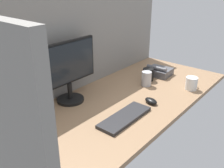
% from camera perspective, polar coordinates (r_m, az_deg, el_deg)
% --- Properties ---
extents(ground_plane, '(1.80, 0.80, 0.03)m').
position_cam_1_polar(ground_plane, '(1.74, 2.31, -3.66)').
color(ground_plane, '#8C6B4C').
extents(cubicle_wall_back, '(1.80, 0.05, 0.67)m').
position_cam_1_polar(cubicle_wall_back, '(1.85, -6.88, 9.49)').
color(cubicle_wall_back, gray).
rests_on(cubicle_wall_back, ground_plane).
extents(monitor, '(0.46, 0.18, 0.40)m').
position_cam_1_polar(monitor, '(1.63, -10.00, 3.41)').
color(monitor, black).
rests_on(monitor, ground_plane).
extents(keyboard, '(0.37, 0.13, 0.02)m').
position_cam_1_polar(keyboard, '(1.49, 2.91, -7.51)').
color(keyboard, '#262628').
rests_on(keyboard, ground_plane).
extents(mouse, '(0.08, 0.11, 0.03)m').
position_cam_1_polar(mouse, '(1.68, 8.81, -3.81)').
color(mouse, black).
rests_on(mouse, ground_plane).
extents(mug_black_travel, '(0.08, 0.08, 0.10)m').
position_cam_1_polar(mug_black_travel, '(2.02, 8.15, 2.13)').
color(mug_black_travel, black).
rests_on(mug_black_travel, ground_plane).
extents(mug_ceramic_white, '(0.12, 0.08, 0.09)m').
position_cam_1_polar(mug_ceramic_white, '(1.93, 17.53, 0.16)').
color(mug_ceramic_white, white).
rests_on(mug_ceramic_white, ground_plane).
extents(mug_steel, '(0.07, 0.07, 0.11)m').
position_cam_1_polar(mug_steel, '(1.92, 7.80, 1.20)').
color(mug_steel, '#B2B2B7').
rests_on(mug_steel, ground_plane).
extents(desk_phone, '(0.18, 0.20, 0.09)m').
position_cam_1_polar(desk_phone, '(2.15, 10.56, 2.85)').
color(desk_phone, '#4C4C51').
rests_on(desk_phone, ground_plane).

